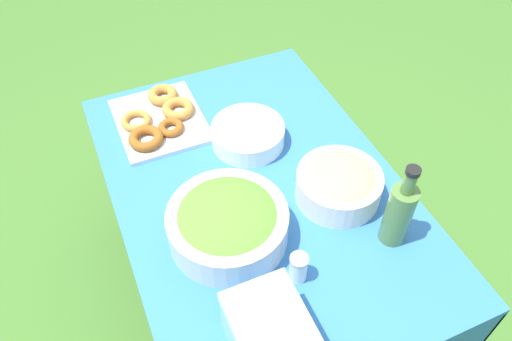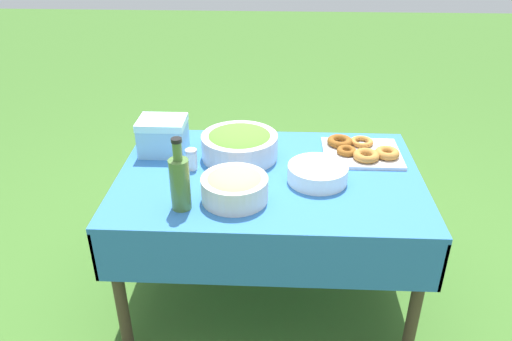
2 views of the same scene
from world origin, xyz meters
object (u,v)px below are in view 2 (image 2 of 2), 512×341
(pasta_bowl, at_px, (235,186))
(olive_oil_bottle, at_px, (180,182))
(donut_platter, at_px, (361,151))
(plate_stack, at_px, (318,173))
(salad_bowl, at_px, (240,144))
(cooler_box, at_px, (163,136))

(pasta_bowl, distance_m, olive_oil_bottle, 0.22)
(donut_platter, xyz_separation_m, plate_stack, (-0.22, -0.25, 0.02))
(plate_stack, relative_size, olive_oil_bottle, 0.86)
(salad_bowl, height_order, olive_oil_bottle, olive_oil_bottle)
(pasta_bowl, bearing_deg, donut_platter, 36.87)
(donut_platter, relative_size, cooler_box, 1.66)
(donut_platter, xyz_separation_m, cooler_box, (-0.92, -0.01, 0.06))
(salad_bowl, distance_m, pasta_bowl, 0.37)
(salad_bowl, relative_size, plate_stack, 1.38)
(cooler_box, bearing_deg, donut_platter, 0.88)
(plate_stack, bearing_deg, salad_bowl, 148.98)
(salad_bowl, bearing_deg, plate_stack, -31.02)
(salad_bowl, xyz_separation_m, cooler_box, (-0.36, 0.03, 0.02))
(plate_stack, bearing_deg, olive_oil_bottle, -156.53)
(salad_bowl, distance_m, plate_stack, 0.40)
(pasta_bowl, height_order, cooler_box, cooler_box)
(pasta_bowl, distance_m, plate_stack, 0.37)
(plate_stack, distance_m, cooler_box, 0.74)
(pasta_bowl, distance_m, donut_platter, 0.69)
(olive_oil_bottle, height_order, cooler_box, olive_oil_bottle)
(donut_platter, height_order, plate_stack, plate_stack)
(plate_stack, distance_m, olive_oil_bottle, 0.59)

